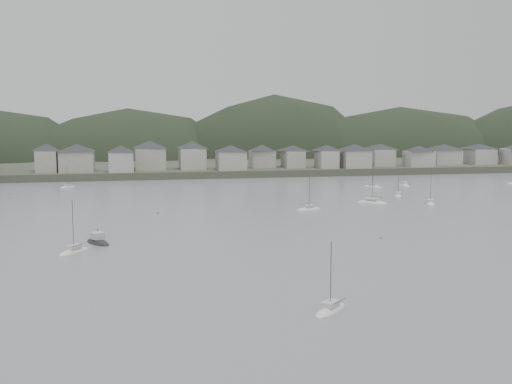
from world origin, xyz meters
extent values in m
plane|color=slate|center=(0.00, 0.00, 0.00)|extent=(900.00, 900.00, 0.00)
cube|color=#383D2D|center=(0.00, 295.00, 1.50)|extent=(900.00, 250.00, 3.00)
ellipsoid|color=black|center=(-32.30, 272.87, -9.97)|extent=(132.08, 90.41, 79.74)
ellipsoid|color=black|center=(50.65, 272.93, -12.68)|extent=(133.88, 88.37, 101.41)
ellipsoid|color=black|center=(125.95, 267.91, -10.32)|extent=(165.81, 81.78, 82.55)
cube|color=gray|center=(-65.00, 181.96, 7.29)|extent=(8.34, 12.91, 8.59)
pyramid|color=#28282D|center=(-65.00, 181.96, 13.09)|extent=(15.78, 15.78, 3.01)
cube|color=gray|center=(-53.32, 181.32, 7.18)|extent=(13.68, 13.35, 8.36)
pyramid|color=#28282D|center=(-53.32, 181.32, 12.82)|extent=(20.07, 20.07, 2.93)
cube|color=#ABA7A1|center=(-35.57, 176.02, 7.04)|extent=(9.78, 10.20, 8.08)
pyramid|color=#28282D|center=(-35.57, 176.02, 12.49)|extent=(14.83, 14.83, 2.83)
cube|color=gray|center=(-23.51, 185.65, 7.55)|extent=(12.59, 13.33, 9.09)
pyramid|color=#28282D|center=(-23.51, 185.65, 13.68)|extent=(19.24, 19.24, 3.18)
cube|color=#ABA7A1|center=(-5.75, 184.10, 7.43)|extent=(10.74, 12.17, 8.87)
pyramid|color=#28282D|center=(-5.75, 184.10, 13.42)|extent=(17.01, 17.01, 3.10)
cube|color=gray|center=(9.92, 177.53, 6.85)|extent=(11.63, 12.09, 7.69)
pyramid|color=#28282D|center=(9.92, 177.53, 12.04)|extent=(17.61, 17.61, 2.69)
cube|color=gray|center=(25.25, 186.19, 6.72)|extent=(10.37, 9.35, 7.44)
pyramid|color=#28282D|center=(25.25, 186.19, 11.74)|extent=(14.65, 14.65, 2.60)
cube|color=gray|center=(38.63, 183.79, 6.61)|extent=(8.24, 12.20, 7.22)
pyramid|color=#28282D|center=(38.63, 183.79, 11.48)|extent=(15.17, 15.17, 2.53)
cube|color=#ABA7A1|center=(52.50, 178.55, 6.73)|extent=(8.06, 10.91, 7.46)
pyramid|color=#28282D|center=(52.50, 178.55, 11.77)|extent=(14.08, 14.08, 2.61)
cube|color=gray|center=(64.81, 177.06, 6.83)|extent=(11.73, 11.78, 7.66)
pyramid|color=#28282D|center=(64.81, 177.06, 12.00)|extent=(17.46, 17.46, 2.68)
cube|color=#ABA7A1|center=(80.64, 186.91, 6.67)|extent=(10.19, 13.02, 7.33)
pyramid|color=#28282D|center=(80.64, 186.91, 11.62)|extent=(17.23, 17.23, 2.57)
cube|color=#ABA7A1|center=(95.55, 178.06, 6.44)|extent=(11.70, 9.81, 6.88)
pyramid|color=#28282D|center=(95.55, 178.06, 11.08)|extent=(15.97, 15.97, 2.41)
cube|color=#ABA7A1|center=(112.40, 186.91, 6.50)|extent=(12.83, 12.48, 7.00)
pyramid|color=#28282D|center=(112.40, 186.91, 11.22)|extent=(18.79, 18.79, 2.45)
cube|color=#ABA7A1|center=(130.73, 187.42, 6.48)|extent=(11.07, 13.50, 6.97)
pyramid|color=#28282D|center=(130.73, 187.42, 11.19)|extent=(18.25, 18.25, 2.44)
ellipsoid|color=silver|center=(-54.59, 150.00, 0.05)|extent=(6.08, 5.77, 1.27)
cube|color=beige|center=(-54.59, 150.00, 0.99)|extent=(2.59, 2.53, 0.70)
cylinder|color=#3F3F42|center=(-54.59, 150.00, 4.17)|extent=(0.12, 0.12, 7.95)
cylinder|color=#3F3F42|center=(-53.74, 149.23, 1.54)|extent=(2.19, 1.99, 0.10)
ellipsoid|color=silver|center=(38.11, 88.59, 0.05)|extent=(9.27, 8.38, 1.90)
cube|color=beige|center=(38.11, 88.59, 1.30)|extent=(3.90, 3.73, 0.70)
cylinder|color=#3F3F42|center=(38.11, 88.59, 6.14)|extent=(0.12, 0.12, 11.88)
cylinder|color=#3F3F42|center=(39.43, 89.67, 1.85)|extent=(3.37, 2.79, 0.10)
ellipsoid|color=silver|center=(16.11, 79.92, 0.05)|extent=(7.70, 3.77, 1.48)
cube|color=beige|center=(16.11, 79.92, 1.09)|extent=(2.85, 2.10, 0.70)
cylinder|color=#3F3F42|center=(16.11, 79.92, 4.81)|extent=(0.12, 0.12, 9.22)
cylinder|color=#3F3F42|center=(14.81, 80.18, 1.64)|extent=(3.27, 0.75, 0.10)
ellipsoid|color=silver|center=(54.42, 83.62, 0.05)|extent=(5.42, 8.60, 1.64)
cube|color=beige|center=(54.42, 83.62, 1.17)|extent=(2.72, 3.33, 0.70)
cylinder|color=#3F3F42|center=(54.42, 83.62, 5.33)|extent=(0.12, 0.12, 10.26)
cylinder|color=#3F3F42|center=(53.88, 85.00, 1.72)|extent=(1.43, 3.48, 0.10)
ellipsoid|color=silver|center=(-6.92, -10.22, 0.05)|extent=(7.06, 7.04, 1.51)
cube|color=beige|center=(-6.92, -10.22, 1.11)|extent=(3.05, 3.04, 0.70)
cylinder|color=#3F3F42|center=(-6.92, -10.22, 4.92)|extent=(0.12, 0.12, 9.44)
cylinder|color=#3F3F42|center=(-5.96, -11.18, 1.66)|extent=(2.48, 2.47, 0.10)
ellipsoid|color=silver|center=(52.70, 102.80, 0.05)|extent=(5.10, 7.64, 1.46)
cube|color=beige|center=(52.70, 102.80, 1.08)|extent=(2.51, 2.99, 0.70)
cylinder|color=#3F3F42|center=(52.70, 102.80, 4.77)|extent=(0.12, 0.12, 9.15)
cylinder|color=#3F3F42|center=(52.17, 104.01, 1.63)|extent=(1.42, 3.05, 0.10)
ellipsoid|color=silver|center=(-43.93, 35.31, 0.05)|extent=(6.88, 7.98, 1.61)
cube|color=beige|center=(-43.93, 35.31, 1.15)|extent=(3.10, 3.31, 0.70)
cylinder|color=#3F3F42|center=(-43.93, 35.31, 5.22)|extent=(0.12, 0.12, 10.05)
cylinder|color=#3F3F42|center=(-43.06, 34.15, 1.70)|extent=(2.25, 2.96, 0.10)
ellipsoid|color=silver|center=(54.31, 128.81, 0.05)|extent=(6.10, 7.51, 1.49)
cube|color=beige|center=(54.31, 128.81, 1.09)|extent=(2.80, 3.07, 0.70)
cylinder|color=#3F3F42|center=(54.31, 128.81, 4.85)|extent=(0.12, 0.12, 9.29)
cylinder|color=#3F3F42|center=(53.57, 127.70, 1.64)|extent=(1.94, 2.84, 0.10)
ellipsoid|color=silver|center=(67.46, 131.28, 0.05)|extent=(3.66, 9.26, 1.81)
cube|color=beige|center=(67.46, 131.28, 1.25)|extent=(2.26, 3.33, 0.70)
cylinder|color=#3F3F42|center=(67.46, 131.28, 5.85)|extent=(0.12, 0.12, 11.31)
cylinder|color=#3F3F42|center=(67.32, 132.90, 1.80)|extent=(0.45, 4.06, 0.10)
ellipsoid|color=black|center=(-39.75, 43.72, 0.05)|extent=(6.45, 8.66, 1.81)
cube|color=beige|center=(-39.75, 43.72, 1.60)|extent=(3.19, 3.26, 1.40)
cylinder|color=#3F3F42|center=(-39.75, 43.72, 2.50)|extent=(0.10, 0.10, 1.20)
sphere|color=#C58C41|center=(45.86, 99.58, 0.15)|extent=(0.70, 0.70, 0.70)
sphere|color=#C58C41|center=(-25.58, 82.08, 0.15)|extent=(0.70, 0.70, 0.70)
sphere|color=#C58C41|center=(19.90, 37.21, 0.15)|extent=(0.70, 0.70, 0.70)
sphere|color=#C58C41|center=(-70.32, 133.24, 0.15)|extent=(0.70, 0.70, 0.70)
camera|label=1|loc=(-33.65, -91.50, 26.73)|focal=45.32mm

